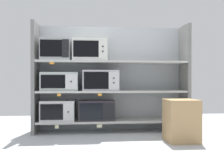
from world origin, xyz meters
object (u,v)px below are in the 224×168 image
at_px(microwave_2, 60,82).
at_px(microwave_5, 90,50).
at_px(microwave_3, 100,81).
at_px(shipping_carton, 181,120).
at_px(microwave_4, 56,50).
at_px(microwave_0, 58,110).
at_px(microwave_1, 97,110).

bearing_deg(microwave_2, microwave_5, -0.01).
distance_m(microwave_3, shipping_carton, 1.34).
distance_m(microwave_4, microwave_5, 0.51).
bearing_deg(microwave_3, microwave_2, 179.96).
height_order(microwave_0, microwave_3, microwave_3).
relative_size(microwave_0, microwave_3, 0.91).
height_order(microwave_1, shipping_carton, shipping_carton).
distance_m(microwave_2, microwave_4, 0.48).
bearing_deg(microwave_0, microwave_2, 0.31).
bearing_deg(microwave_1, microwave_3, -0.06).
bearing_deg(microwave_2, microwave_3, -0.04).
xyz_separation_m(microwave_4, microwave_5, (0.51, 0.00, 0.00)).
bearing_deg(microwave_0, microwave_1, -0.03).
bearing_deg(microwave_1, shipping_carton, -34.06).
bearing_deg(microwave_3, microwave_4, 179.98).
relative_size(microwave_1, shipping_carton, 1.01).
relative_size(microwave_0, microwave_2, 0.91).
bearing_deg(microwave_5, shipping_carton, -31.69).
bearing_deg(shipping_carton, microwave_1, 145.94).
relative_size(microwave_5, shipping_carton, 0.96).
height_order(microwave_2, microwave_4, microwave_4).
bearing_deg(microwave_4, microwave_0, 0.10).
distance_m(microwave_3, microwave_4, 0.81).
height_order(microwave_0, microwave_5, microwave_5).
xyz_separation_m(microwave_4, shipping_carton, (1.67, -0.72, -0.97)).
bearing_deg(microwave_1, microwave_4, 179.98).
distance_m(microwave_0, shipping_carton, 1.79).
bearing_deg(microwave_2, microwave_0, -179.69).
relative_size(microwave_4, shipping_carton, 0.80).
bearing_deg(microwave_0, microwave_5, 0.00).
height_order(microwave_2, microwave_5, microwave_5).
xyz_separation_m(microwave_0, microwave_5, (0.47, 0.00, 0.91)).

